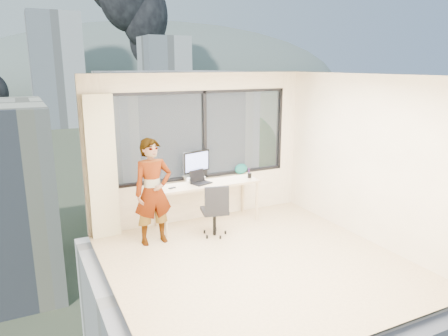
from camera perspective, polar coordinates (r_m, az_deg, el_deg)
floor at (r=6.18m, az=4.19°, el=-12.45°), size 4.00×4.00×0.01m
ceiling at (r=5.54m, az=4.67°, el=12.42°), size 4.00×4.00×0.01m
wall_front at (r=4.21m, az=18.45°, el=-6.84°), size 4.00×0.01×2.60m
wall_left at (r=5.04m, az=-15.60°, el=-3.20°), size 0.01×4.00×2.60m
wall_right at (r=6.93m, az=18.82°, el=1.17°), size 0.01×4.00×2.60m
window_wall at (r=7.45m, az=-3.06°, el=4.50°), size 3.30×0.16×1.55m
curtain at (r=6.92m, az=-16.21°, el=0.06°), size 0.45×0.14×2.30m
desk at (r=7.41m, az=-2.26°, el=-4.72°), size 1.80×0.60×0.75m
chair at (r=6.86m, az=-1.30°, el=-5.59°), size 0.55×0.55×0.90m
person at (r=6.57m, az=-9.59°, el=-3.17°), size 0.63×0.43×1.66m
monitor at (r=7.30m, az=-3.77°, el=0.28°), size 0.56×0.26×0.55m
game_console at (r=7.43m, az=-4.09°, el=-1.35°), size 0.34×0.30×0.08m
laptop at (r=7.19m, az=-3.07°, el=-1.33°), size 0.41×0.43×0.21m
cellphone at (r=6.99m, az=-7.05°, el=-2.68°), size 0.13×0.09×0.01m
pen_cup at (r=7.57m, az=3.48°, el=-1.01°), size 0.09×0.09×0.09m
handbag at (r=7.83m, az=2.32°, el=-0.10°), size 0.28×0.19×0.19m
exterior_ground at (r=125.91m, az=-24.72°, el=4.99°), size 400.00×400.00×0.04m
near_bldg_b at (r=46.10m, az=-6.91°, el=2.87°), size 14.00×13.00×16.00m
near_bldg_c at (r=47.84m, az=18.31°, el=-1.02°), size 12.00×10.00×10.00m
far_tower_b at (r=125.24m, az=-21.70°, el=12.15°), size 13.00×13.00×30.00m
far_tower_c at (r=152.50m, az=-8.05°, el=12.36°), size 15.00×15.00×26.00m
hill_b at (r=341.06m, az=-8.73°, el=10.93°), size 300.00×220.00×96.00m
tree_b at (r=26.73m, az=-8.63°, el=-13.52°), size 7.60×7.60×9.00m
tree_c at (r=52.52m, az=2.79°, el=0.97°), size 8.40×8.40×10.00m
smoke_plume_b at (r=185.67m, az=-8.35°, el=21.27°), size 30.00×18.00×70.00m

